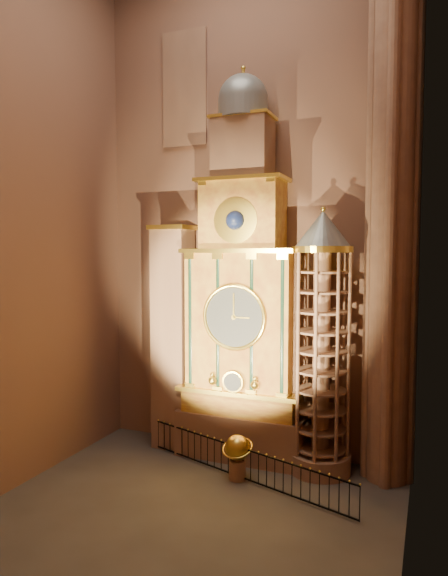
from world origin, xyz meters
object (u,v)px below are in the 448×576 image
at_px(astronomical_clock, 242,306).
at_px(celestial_globe, 237,453).
at_px(stair_turret, 321,344).
at_px(portrait_tower, 173,336).
at_px(iron_railing, 239,462).

distance_m(astronomical_clock, celestial_globe, 6.07).
relative_size(stair_turret, celestial_globe, 6.06).
bearing_deg(astronomical_clock, portrait_tower, 179.71).
xyz_separation_m(portrait_tower, celestial_globe, (4.02, -2.25, -4.08)).
xyz_separation_m(astronomical_clock, celestial_globe, (0.62, -2.24, -5.61)).
distance_m(portrait_tower, celestial_globe, 6.16).
distance_m(astronomical_clock, iron_railing, 6.42).
bearing_deg(iron_railing, stair_turret, 34.41).
bearing_deg(portrait_tower, celestial_globe, -29.27).
height_order(stair_turret, iron_railing, stair_turret).
bearing_deg(astronomical_clock, celestial_globe, -74.45).
xyz_separation_m(stair_turret, celestial_globe, (-2.88, -1.97, -4.20)).
height_order(stair_turret, celestial_globe, stair_turret).
xyz_separation_m(astronomical_clock, stair_turret, (3.50, -0.26, -1.41)).
distance_m(portrait_tower, stair_turret, 6.91).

